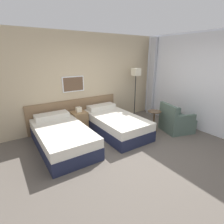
{
  "coord_description": "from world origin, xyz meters",
  "views": [
    {
      "loc": [
        -2.35,
        -2.49,
        2.09
      ],
      "look_at": [
        0.07,
        1.16,
        0.65
      ],
      "focal_mm": 28.0,
      "sensor_mm": 36.0,
      "label": 1
    }
  ],
  "objects_px": {
    "bed_near_window": "(115,124)",
    "floor_lamp": "(136,77)",
    "armchair": "(176,122)",
    "bed_near_door": "(62,137)",
    "side_table": "(154,117)",
    "nightstand": "(79,120)"
  },
  "relations": [
    {
      "from": "floor_lamp",
      "to": "nightstand",
      "type": "bearing_deg",
      "value": 178.46
    },
    {
      "from": "bed_near_door",
      "to": "side_table",
      "type": "relative_size",
      "value": 3.4
    },
    {
      "from": "bed_near_window",
      "to": "floor_lamp",
      "type": "relative_size",
      "value": 1.21
    },
    {
      "from": "bed_near_window",
      "to": "bed_near_door",
      "type": "bearing_deg",
      "value": 180.0
    },
    {
      "from": "armchair",
      "to": "bed_near_door",
      "type": "bearing_deg",
      "value": 89.84
    },
    {
      "from": "bed_near_door",
      "to": "bed_near_window",
      "type": "bearing_deg",
      "value": 0.0
    },
    {
      "from": "floor_lamp",
      "to": "bed_near_door",
      "type": "bearing_deg",
      "value": -166.29
    },
    {
      "from": "side_table",
      "to": "armchair",
      "type": "height_order",
      "value": "armchair"
    },
    {
      "from": "bed_near_door",
      "to": "bed_near_window",
      "type": "distance_m",
      "value": 1.5
    },
    {
      "from": "bed_near_door",
      "to": "floor_lamp",
      "type": "distance_m",
      "value": 3.1
    },
    {
      "from": "bed_near_door",
      "to": "bed_near_window",
      "type": "xyz_separation_m",
      "value": [
        1.5,
        0.0,
        0.0
      ]
    },
    {
      "from": "side_table",
      "to": "floor_lamp",
      "type": "bearing_deg",
      "value": 75.34
    },
    {
      "from": "bed_near_window",
      "to": "armchair",
      "type": "relative_size",
      "value": 2.21
    },
    {
      "from": "bed_near_window",
      "to": "nightstand",
      "type": "distance_m",
      "value": 1.05
    },
    {
      "from": "bed_near_door",
      "to": "nightstand",
      "type": "relative_size",
      "value": 2.97
    },
    {
      "from": "nightstand",
      "to": "side_table",
      "type": "bearing_deg",
      "value": -36.2
    },
    {
      "from": "floor_lamp",
      "to": "armchair",
      "type": "height_order",
      "value": "floor_lamp"
    },
    {
      "from": "bed_near_window",
      "to": "nightstand",
      "type": "relative_size",
      "value": 2.97
    },
    {
      "from": "bed_near_door",
      "to": "floor_lamp",
      "type": "relative_size",
      "value": 1.21
    },
    {
      "from": "bed_near_door",
      "to": "side_table",
      "type": "height_order",
      "value": "bed_near_door"
    },
    {
      "from": "bed_near_window",
      "to": "armchair",
      "type": "bearing_deg",
      "value": -30.64
    },
    {
      "from": "bed_near_door",
      "to": "side_table",
      "type": "xyz_separation_m",
      "value": [
        2.48,
        -0.53,
        0.14
      ]
    }
  ]
}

